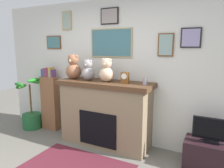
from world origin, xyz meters
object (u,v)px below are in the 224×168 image
tv_stand (210,156)px  television (212,131)px  candle_jar (145,82)px  bookshelf (50,101)px  fireplace (105,113)px  teddy_bear_cream (73,68)px  teddy_bear_tan (88,71)px  potted_plant (31,114)px  teddy_bear_grey (107,71)px  mantel_clock (125,78)px

tv_stand → television: bearing=-90.0°
television → candle_jar: candle_jar is taller
bookshelf → television: 3.12m
fireplace → teddy_bear_cream: 1.02m
teddy_bear_tan → potted_plant: bearing=-177.6°
teddy_bear_cream → teddy_bear_tan: teddy_bear_cream is taller
fireplace → television: fireplace is taller
candle_jar → teddy_bear_cream: (-1.39, -0.00, 0.15)m
tv_stand → candle_jar: bearing=180.0°
teddy_bear_grey → tv_stand: bearing=0.0°
teddy_bear_tan → teddy_bear_grey: 0.38m
fireplace → television: bearing=-0.6°
bookshelf → teddy_bear_tan: size_ratio=3.60×
fireplace → teddy_bear_grey: (0.04, -0.02, 0.76)m
television → teddy_bear_grey: 1.85m
potted_plant → teddy_bear_grey: 2.10m
potted_plant → tv_stand: size_ratio=1.57×
mantel_clock → teddy_bear_cream: size_ratio=0.40×
teddy_bear_tan → teddy_bear_grey: size_ratio=0.91×
television → teddy_bear_cream: (-2.39, 0.00, 0.78)m
tv_stand → candle_jar: 1.42m
fireplace → tv_stand: bearing=-0.6°
television → teddy_bear_grey: (-1.69, 0.00, 0.76)m
television → teddy_bear_tan: size_ratio=1.40×
tv_stand → teddy_bear_cream: (-2.39, -0.00, 1.16)m
candle_jar → teddy_bear_tan: 1.07m
candle_jar → mantel_clock: size_ratio=0.60×
fireplace → teddy_bear_cream: size_ratio=3.72×
television → mantel_clock: (-1.35, 0.00, 0.67)m
teddy_bear_grey → candle_jar: bearing=0.0°
tv_stand → television: television is taller
tv_stand → television: size_ratio=1.36×
tv_stand → teddy_bear_tan: bearing=-180.0°
bookshelf → teddy_bear_cream: size_ratio=2.92×
bookshelf → potted_plant: (-0.41, -0.16, -0.30)m
potted_plant → tv_stand: (3.52, 0.06, -0.11)m
television → teddy_bear_cream: bearing=180.0°
candle_jar → teddy_bear_grey: (-0.69, -0.00, 0.13)m
fireplace → bookshelf: bearing=176.6°
mantel_clock → teddy_bear_cream: bearing=180.0°
mantel_clock → teddy_bear_cream: teddy_bear_cream is taller
fireplace → teddy_bear_tan: (-0.34, -0.02, 0.74)m
teddy_bear_cream → television: bearing=-0.0°
teddy_bear_grey → bookshelf: bearing=176.0°
fireplace → television: 1.73m
potted_plant → candle_jar: bearing=1.4°
potted_plant → teddy_bear_cream: 1.54m
potted_plant → mantel_clock: size_ratio=6.05×
candle_jar → teddy_bear_tan: teddy_bear_tan is taller
tv_stand → teddy_bear_tan: (-2.07, -0.00, 1.12)m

